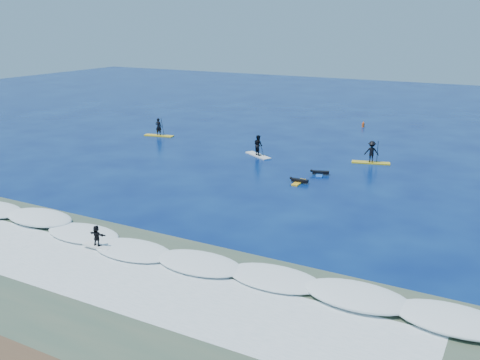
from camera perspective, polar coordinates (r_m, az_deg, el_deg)
The scene contains 11 objects.
ground at distance 37.64m, azimuth -2.53°, elevation -1.69°, with size 160.00×160.00×0.00m, color #04124C.
shallow_water at distance 27.53m, azimuth -17.96°, elevation -9.70°, with size 90.00×13.00×0.01m, color #3B513F.
breaking_wave at distance 30.10m, azimuth -12.47°, elevation -6.93°, with size 40.00×6.00×0.30m, color white.
whitewater at distance 28.14m, azimuth -16.49°, elevation -8.98°, with size 34.00×5.00×0.02m, color silver.
sup_paddler_left at distance 57.58m, azimuth -8.67°, elevation 5.34°, with size 3.28×1.42×2.24m.
sup_paddler_center at distance 48.44m, azimuth 1.96°, elevation 3.54°, with size 3.16×2.32×2.24m.
sup_paddler_right at distance 47.28m, azimuth 13.85°, elevation 2.79°, with size 3.33×1.61×2.27m.
prone_paddler_near at distance 40.74m, azimuth 6.30°, elevation -0.14°, with size 1.49×1.88×0.39m.
prone_paddler_far at distance 43.13m, azimuth 8.50°, elevation 0.74°, with size 1.50×1.97×0.40m.
wave_surfer at distance 29.73m, azimuth -15.03°, elevation -5.92°, with size 1.71×0.49×1.23m.
marker_buoy at distance 63.39m, azimuth 13.01°, elevation 5.79°, with size 0.30×0.30×0.72m.
Camera 1 is at (18.55, -30.52, 11.88)m, focal length 40.00 mm.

